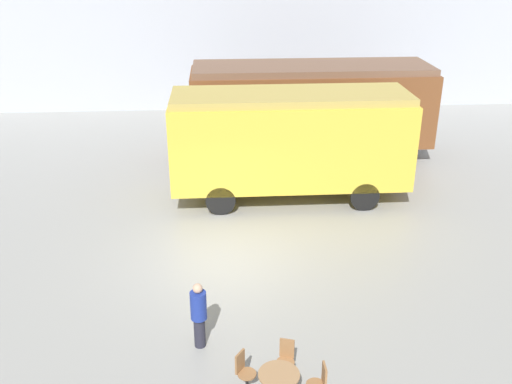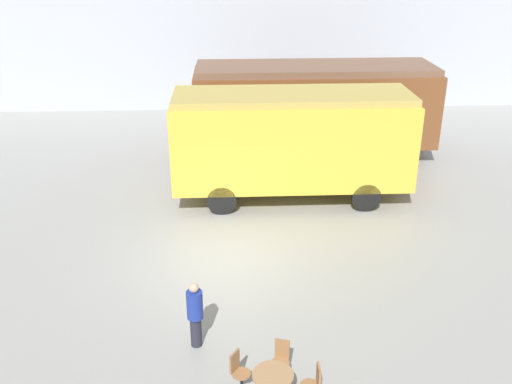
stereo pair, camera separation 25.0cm
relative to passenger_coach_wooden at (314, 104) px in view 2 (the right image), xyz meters
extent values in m
plane|color=gray|center=(-3.56, -8.20, -2.09)|extent=(80.00, 80.00, 0.00)
cube|color=#B2B7C1|center=(-3.56, 7.08, 2.41)|extent=(44.00, 0.15, 9.00)
cube|color=brown|center=(0.00, 0.00, -0.10)|extent=(9.17, 2.88, 2.74)
cube|color=brown|center=(0.00, 0.00, 1.39)|extent=(8.99, 2.65, 0.24)
cylinder|color=black|center=(2.75, -1.38, -1.61)|extent=(0.95, 0.12, 0.95)
cylinder|color=black|center=(2.75, 1.38, -1.61)|extent=(0.95, 0.12, 0.95)
cylinder|color=black|center=(-2.75, -1.38, -1.61)|extent=(0.95, 0.12, 0.95)
cylinder|color=black|center=(-2.75, 1.38, -1.61)|extent=(0.95, 0.12, 0.95)
cube|color=gold|center=(-1.30, -4.06, -0.13)|extent=(7.60, 2.51, 2.71)
cube|color=tan|center=(-1.30, -4.06, 1.35)|extent=(7.45, 2.31, 0.24)
cylinder|color=black|center=(0.98, -5.25, -1.63)|extent=(0.93, 0.12, 0.93)
cylinder|color=black|center=(0.98, -2.86, -1.63)|extent=(0.93, 0.12, 0.93)
cylinder|color=black|center=(-3.58, -5.25, -1.63)|extent=(0.93, 0.12, 0.93)
cylinder|color=black|center=(-3.58, -2.86, -1.63)|extent=(0.93, 0.12, 0.93)
cylinder|color=#9E754C|center=(-2.61, -13.39, -1.36)|extent=(0.76, 0.76, 0.03)
cylinder|color=black|center=(-2.41, -12.74, -1.88)|extent=(0.06, 0.06, 0.42)
cylinder|color=olive|center=(-2.41, -12.74, -1.66)|extent=(0.36, 0.36, 0.03)
cube|color=olive|center=(-2.37, -12.59, -1.43)|extent=(0.29, 0.12, 0.42)
cylinder|color=black|center=(-3.17, -13.00, -1.88)|extent=(0.06, 0.06, 0.42)
cylinder|color=olive|center=(-3.17, -13.00, -1.66)|extent=(0.36, 0.36, 0.03)
cube|color=olive|center=(-3.29, -12.91, -1.43)|extent=(0.20, 0.26, 0.42)
cube|color=olive|center=(-1.77, -13.37, -1.43)|extent=(0.05, 0.29, 0.42)
cylinder|color=#262633|center=(-4.09, -11.57, -1.74)|extent=(0.24, 0.24, 0.71)
cylinder|color=navy|center=(-4.09, -11.57, -1.07)|extent=(0.34, 0.34, 0.63)
sphere|color=tan|center=(-4.09, -11.57, -0.66)|extent=(0.20, 0.20, 0.20)
camera|label=1|loc=(-3.56, -21.39, 5.80)|focal=40.00mm
camera|label=2|loc=(-3.31, -21.41, 5.80)|focal=40.00mm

